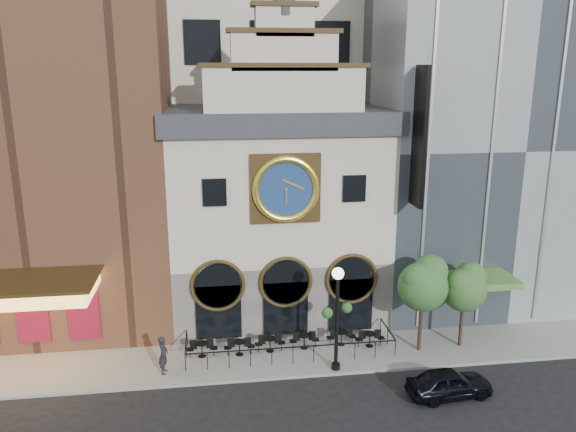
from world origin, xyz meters
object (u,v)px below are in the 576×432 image
(bistro_3, at_px, (304,340))
(bistro_4, at_px, (341,337))
(bistro_5, at_px, (370,338))
(tree_left, at_px, (424,282))
(pedestrian, at_px, (163,355))
(bistro_1, at_px, (239,347))
(tree_right, at_px, (465,286))
(lamppost, at_px, (337,307))
(car_right, at_px, (449,383))
(bistro_2, at_px, (270,343))
(bistro_0, at_px, (202,348))

(bistro_3, xyz_separation_m, bistro_4, (2.02, 0.11, 0.00))
(bistro_5, xyz_separation_m, tree_left, (2.52, -0.66, 3.30))
(pedestrian, bearing_deg, bistro_1, -67.39)
(bistro_4, bearing_deg, tree_left, -14.69)
(tree_right, bearing_deg, lamppost, -167.94)
(lamppost, xyz_separation_m, tree_right, (7.12, 1.52, 0.09))
(car_right, height_order, tree_left, tree_left)
(tree_left, bearing_deg, pedestrian, -177.49)
(bistro_2, distance_m, bistro_3, 1.83)
(bistro_1, xyz_separation_m, bistro_5, (6.91, -0.02, 0.00))
(bistro_4, relative_size, lamppost, 0.30)
(car_right, distance_m, pedestrian, 13.48)
(lamppost, relative_size, tree_right, 1.15)
(bistro_3, relative_size, tree_right, 0.34)
(bistro_4, relative_size, tree_left, 0.31)
(bistro_2, distance_m, pedestrian, 5.52)
(car_right, bearing_deg, bistro_1, 57.21)
(bistro_0, bearing_deg, tree_right, -2.50)
(bistro_1, bearing_deg, tree_left, -4.10)
(bistro_1, xyz_separation_m, tree_left, (9.42, -0.68, 3.30))
(bistro_5, height_order, tree_right, tree_right)
(bistro_1, xyz_separation_m, bistro_2, (1.60, 0.15, 0.00))
(car_right, bearing_deg, tree_right, -35.18)
(bistro_1, xyz_separation_m, pedestrian, (-3.72, -1.25, 0.49))
(bistro_5, xyz_separation_m, lamppost, (-2.29, -2.02, 2.81))
(pedestrian, xyz_separation_m, tree_right, (15.46, 0.73, 2.40))
(pedestrian, distance_m, tree_right, 15.67)
(lamppost, bearing_deg, bistro_3, 93.70)
(bistro_5, xyz_separation_m, car_right, (2.36, -4.81, 0.05))
(bistro_5, distance_m, tree_left, 4.20)
(bistro_5, bearing_deg, bistro_3, 175.53)
(bistro_0, xyz_separation_m, car_right, (11.18, -4.90, 0.05))
(bistro_1, relative_size, bistro_2, 1.00)
(bistro_3, bearing_deg, tree_right, -5.30)
(bistro_0, xyz_separation_m, bistro_2, (3.51, 0.07, 0.00))
(bistro_2, height_order, car_right, car_right)
(bistro_1, bearing_deg, pedestrian, -161.40)
(pedestrian, height_order, tree_left, tree_left)
(bistro_5, bearing_deg, car_right, -63.88)
(tree_right, bearing_deg, pedestrian, -177.29)
(bistro_4, height_order, car_right, car_right)
(bistro_2, height_order, tree_right, tree_right)
(pedestrian, xyz_separation_m, lamppost, (8.34, -0.79, 2.31))
(bistro_4, relative_size, car_right, 0.41)
(bistro_0, relative_size, tree_left, 0.31)
(bistro_0, height_order, tree_left, tree_left)
(bistro_0, xyz_separation_m, bistro_3, (5.34, 0.18, 0.00))
(bistro_0, height_order, car_right, car_right)
(bistro_3, relative_size, bistro_5, 1.00)
(bistro_1, distance_m, bistro_2, 1.61)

